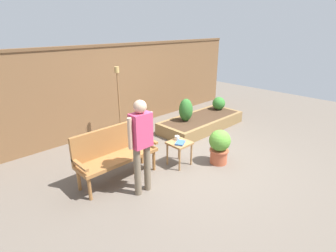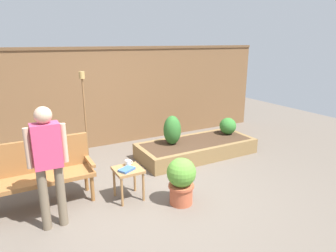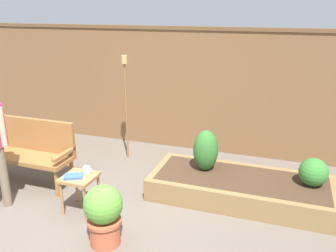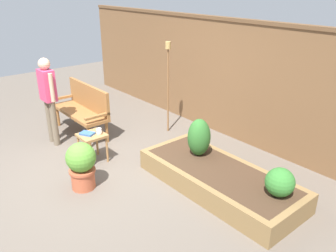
{
  "view_description": "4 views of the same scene",
  "coord_description": "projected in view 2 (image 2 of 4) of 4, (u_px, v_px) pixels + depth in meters",
  "views": [
    {
      "loc": [
        -3.65,
        -3.05,
        2.57
      ],
      "look_at": [
        -0.06,
        0.67,
        0.58
      ],
      "focal_mm": 28.12,
      "sensor_mm": 36.0,
      "label": 1
    },
    {
      "loc": [
        -1.72,
        -3.7,
        2.28
      ],
      "look_at": [
        0.6,
        0.54,
        0.89
      ],
      "focal_mm": 31.84,
      "sensor_mm": 36.0,
      "label": 2
    },
    {
      "loc": [
        2.02,
        -3.27,
        2.46
      ],
      "look_at": [
        0.52,
        1.04,
        0.92
      ],
      "focal_mm": 37.83,
      "sensor_mm": 36.0,
      "label": 3
    },
    {
      "loc": [
        4.31,
        -2.18,
        2.73
      ],
      "look_at": [
        0.61,
        0.9,
        0.7
      ],
      "focal_mm": 36.82,
      "sensor_mm": 36.0,
      "label": 4
    }
  ],
  "objects": [
    {
      "name": "ground_plane",
      "position": [
        151.0,
        196.0,
        4.54
      ],
      "size": [
        14.0,
        14.0,
        0.0
      ],
      "primitive_type": "plane",
      "color": "#60564C"
    },
    {
      "name": "fence_back",
      "position": [
        98.0,
        98.0,
        6.43
      ],
      "size": [
        8.4,
        0.14,
        2.16
      ],
      "color": "brown",
      "rests_on": "ground_plane"
    },
    {
      "name": "garden_bench",
      "position": [
        39.0,
        169.0,
        4.18
      ],
      "size": [
        1.44,
        0.48,
        0.94
      ],
      "color": "#936033",
      "rests_on": "ground_plane"
    },
    {
      "name": "side_table",
      "position": [
        128.0,
        174.0,
        4.36
      ],
      "size": [
        0.4,
        0.4,
        0.48
      ],
      "color": "#9E7042",
      "rests_on": "ground_plane"
    },
    {
      "name": "cup_on_table",
      "position": [
        128.0,
        163.0,
        4.44
      ],
      "size": [
        0.12,
        0.09,
        0.08
      ],
      "color": "silver",
      "rests_on": "side_table"
    },
    {
      "name": "book_on_table",
      "position": [
        127.0,
        170.0,
        4.27
      ],
      "size": [
        0.26,
        0.23,
        0.03
      ],
      "primitive_type": "cube",
      "rotation": [
        0.0,
        0.0,
        0.48
      ],
      "color": "#38609E",
      "rests_on": "side_table"
    },
    {
      "name": "potted_boxwood",
      "position": [
        181.0,
        179.0,
        4.23
      ],
      "size": [
        0.42,
        0.42,
        0.69
      ],
      "color": "#B75638",
      "rests_on": "ground_plane"
    },
    {
      "name": "raised_planter_bed",
      "position": [
        196.0,
        148.0,
        6.11
      ],
      "size": [
        2.4,
        1.0,
        0.3
      ],
      "color": "olive",
      "rests_on": "ground_plane"
    },
    {
      "name": "shrub_near_bench",
      "position": [
        172.0,
        130.0,
        5.83
      ],
      "size": [
        0.34,
        0.34,
        0.58
      ],
      "color": "brown",
      "rests_on": "raised_planter_bed"
    },
    {
      "name": "shrub_far_corner",
      "position": [
        228.0,
        126.0,
        6.51
      ],
      "size": [
        0.36,
        0.36,
        0.36
      ],
      "color": "brown",
      "rests_on": "raised_planter_bed"
    },
    {
      "name": "tiki_torch",
      "position": [
        84.0,
        101.0,
        5.52
      ],
      "size": [
        0.1,
        0.1,
        1.74
      ],
      "color": "brown",
      "rests_on": "ground_plane"
    },
    {
      "name": "person_by_bench",
      "position": [
        48.0,
        158.0,
        3.54
      ],
      "size": [
        0.47,
        0.2,
        1.56
      ],
      "color": "#70604C",
      "rests_on": "ground_plane"
    }
  ]
}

